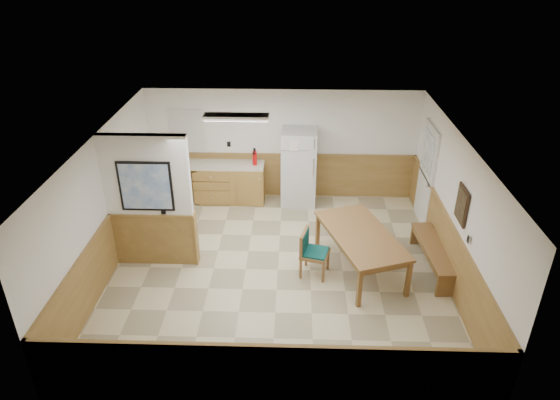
{
  "coord_description": "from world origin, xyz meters",
  "views": [
    {
      "loc": [
        0.27,
        -7.41,
        5.35
      ],
      "look_at": [
        0.03,
        0.4,
        1.22
      ],
      "focal_mm": 32.0,
      "sensor_mm": 36.0,
      "label": 1
    }
  ],
  "objects_px": {
    "refrigerator": "(299,168)",
    "dining_chair": "(310,250)",
    "fire_extinguisher": "(255,157)",
    "soap_bottle": "(176,159)",
    "dining_table": "(361,238)",
    "dining_bench": "(434,252)"
  },
  "relations": [
    {
      "from": "refrigerator",
      "to": "fire_extinguisher",
      "type": "xyz_separation_m",
      "value": [
        -0.98,
        0.04,
        0.21
      ]
    },
    {
      "from": "dining_table",
      "to": "fire_extinguisher",
      "type": "bearing_deg",
      "value": 109.7
    },
    {
      "from": "dining_chair",
      "to": "soap_bottle",
      "type": "relative_size",
      "value": 3.37
    },
    {
      "from": "dining_table",
      "to": "dining_bench",
      "type": "relative_size",
      "value": 1.27
    },
    {
      "from": "dining_table",
      "to": "dining_bench",
      "type": "bearing_deg",
      "value": -15.2
    },
    {
      "from": "refrigerator",
      "to": "soap_bottle",
      "type": "xyz_separation_m",
      "value": [
        -2.71,
        0.02,
        0.17
      ]
    },
    {
      "from": "refrigerator",
      "to": "dining_table",
      "type": "distance_m",
      "value": 2.79
    },
    {
      "from": "dining_table",
      "to": "fire_extinguisher",
      "type": "distance_m",
      "value": 3.34
    },
    {
      "from": "dining_bench",
      "to": "dining_chair",
      "type": "height_order",
      "value": "dining_chair"
    },
    {
      "from": "soap_bottle",
      "to": "dining_chair",
      "type": "bearing_deg",
      "value": -43.07
    },
    {
      "from": "refrigerator",
      "to": "dining_table",
      "type": "relative_size",
      "value": 0.77
    },
    {
      "from": "fire_extinguisher",
      "to": "soap_bottle",
      "type": "height_order",
      "value": "fire_extinguisher"
    },
    {
      "from": "dining_table",
      "to": "dining_chair",
      "type": "height_order",
      "value": "dining_chair"
    },
    {
      "from": "refrigerator",
      "to": "soap_bottle",
      "type": "relative_size",
      "value": 6.81
    },
    {
      "from": "refrigerator",
      "to": "dining_chair",
      "type": "bearing_deg",
      "value": -83.64
    },
    {
      "from": "fire_extinguisher",
      "to": "dining_table",
      "type": "bearing_deg",
      "value": -69.13
    },
    {
      "from": "dining_bench",
      "to": "soap_bottle",
      "type": "bearing_deg",
      "value": 150.75
    },
    {
      "from": "refrigerator",
      "to": "dining_chair",
      "type": "height_order",
      "value": "refrigerator"
    },
    {
      "from": "dining_table",
      "to": "fire_extinguisher",
      "type": "height_order",
      "value": "fire_extinguisher"
    },
    {
      "from": "soap_bottle",
      "to": "fire_extinguisher",
      "type": "bearing_deg",
      "value": 0.78
    },
    {
      "from": "refrigerator",
      "to": "dining_chair",
      "type": "xyz_separation_m",
      "value": [
        0.19,
        -2.7,
        -0.37
      ]
    },
    {
      "from": "dining_chair",
      "to": "soap_bottle",
      "type": "bearing_deg",
      "value": 151.94
    }
  ]
}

